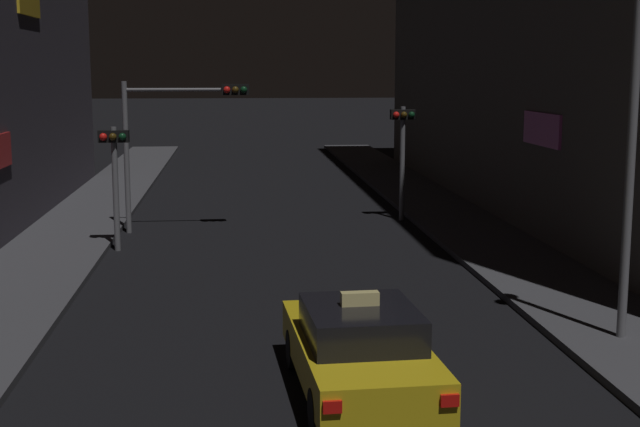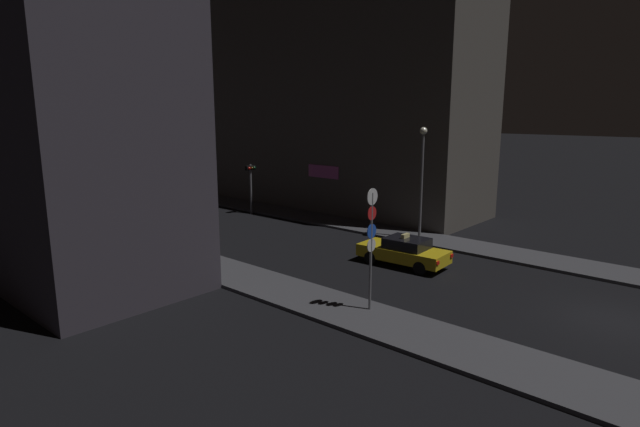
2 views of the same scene
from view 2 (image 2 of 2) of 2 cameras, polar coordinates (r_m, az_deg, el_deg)
The scene contains 11 objects.
ground_plane at distance 21.79m, azimuth 30.12°, elevation -10.36°, with size 300.00×300.00×0.00m, color black.
sidewalk_left at distance 32.75m, azimuth -21.52°, elevation -2.50°, with size 2.78×54.23×0.15m, color #424247.
sidewalk_right at distance 39.37m, azimuth -6.09°, elevation 0.49°, with size 2.78×54.23×0.15m, color #424247.
building_facade_left at distance 30.25m, azimuth -30.85°, elevation 9.84°, with size 6.80×23.45×15.01m.
building_facade_right at distance 43.61m, azimuth -2.76°, elevation 13.35°, with size 7.80×32.32×17.93m.
taxi at distance 25.41m, azimuth 9.40°, elevation -4.19°, with size 2.02×4.53×1.62m.
traffic_light_overhead at distance 32.27m, azimuth -15.64°, elevation 3.53°, with size 3.72×0.42×4.50m.
traffic_light_left_kerb at distance 29.39m, azimuth -15.12°, elevation 1.06°, with size 0.80×0.42×3.34m.
traffic_light_right_kerb at distance 37.71m, azimuth -7.77°, elevation 3.91°, with size 0.80×0.42×3.67m.
sign_pole_left at distance 18.79m, azimuth 5.77°, elevation -2.73°, with size 0.62×0.10×4.63m.
street_lamp_near_block at distance 30.01m, azimuth 11.38°, elevation 4.99°, with size 0.43×0.43×6.47m.
Camera 2 is at (-20.16, -3.42, 7.53)m, focal length 28.50 mm.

